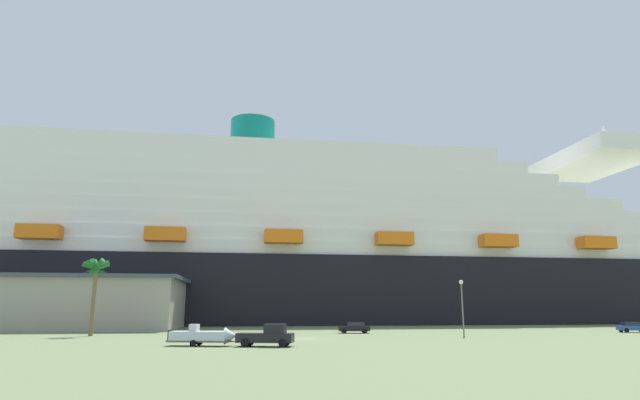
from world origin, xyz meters
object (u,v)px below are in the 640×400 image
at_px(cruise_ship, 370,255).
at_px(palm_tree, 96,274).
at_px(street_lamp, 462,299).
at_px(pickup_truck, 268,336).
at_px(parked_car_blue_suv, 633,327).
at_px(parked_car_black_coupe, 354,327).
at_px(small_boat_on_trailer, 205,336).

xyz_separation_m(cruise_ship, palm_tree, (-48.19, -50.28, -8.06)).
xyz_separation_m(palm_tree, street_lamp, (50.05, -5.59, -3.50)).
xyz_separation_m(pickup_truck, parked_car_blue_suv, (56.23, 24.23, -0.21)).
bearing_deg(pickup_truck, parked_car_black_coupe, 63.61).
relative_size(palm_tree, parked_car_black_coupe, 2.21).
relative_size(cruise_ship, parked_car_black_coupe, 51.75).
xyz_separation_m(cruise_ship, pickup_truck, (-24.07, -71.43, -15.42)).
xyz_separation_m(palm_tree, parked_car_blue_suv, (80.35, 3.08, -7.57)).
bearing_deg(palm_tree, street_lamp, -6.37).
bearing_deg(pickup_truck, small_boat_on_trailer, 168.24).
xyz_separation_m(small_boat_on_trailer, parked_car_blue_suv, (62.51, 22.93, -0.13)).
height_order(cruise_ship, parked_car_blue_suv, cruise_ship).
distance_m(small_boat_on_trailer, parked_car_blue_suv, 66.58).
height_order(parked_car_black_coupe, parked_car_blue_suv, same).
relative_size(small_boat_on_trailer, parked_car_black_coupe, 1.68).
height_order(pickup_truck, palm_tree, palm_tree).
bearing_deg(parked_car_black_coupe, parked_car_blue_suv, -1.92).
relative_size(cruise_ship, palm_tree, 23.38).
bearing_deg(small_boat_on_trailer, pickup_truck, -11.76).
height_order(cruise_ship, street_lamp, cruise_ship).
distance_m(cruise_ship, palm_tree, 70.11).
bearing_deg(parked_car_blue_suv, parked_car_black_coupe, 178.08).
bearing_deg(parked_car_black_coupe, small_boat_on_trailer, -127.96).
distance_m(palm_tree, parked_car_blue_suv, 80.77).
relative_size(palm_tree, street_lamp, 1.41).
xyz_separation_m(small_boat_on_trailer, palm_tree, (-17.85, 19.85, 7.44)).
relative_size(pickup_truck, parked_car_black_coupe, 1.24).
bearing_deg(palm_tree, cruise_ship, 46.21).
distance_m(pickup_truck, parked_car_black_coupe, 28.68).
height_order(small_boat_on_trailer, parked_car_black_coupe, small_boat_on_trailer).
bearing_deg(small_boat_on_trailer, street_lamp, 23.89).
bearing_deg(palm_tree, parked_car_black_coupe, 7.02).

